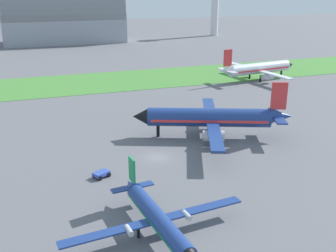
{
  "coord_description": "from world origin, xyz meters",
  "views": [
    {
      "loc": [
        -19.45,
        -60.43,
        27.81
      ],
      "look_at": [
        4.36,
        6.73,
        3.0
      ],
      "focal_mm": 43.01,
      "sensor_mm": 36.0,
      "label": 1
    }
  ],
  "objects": [
    {
      "name": "ground_plane",
      "position": [
        0.0,
        0.0,
        0.0
      ],
      "size": [
        600.0,
        600.0,
        0.0
      ],
      "primitive_type": "plane",
      "color": "slate"
    },
    {
      "name": "grass_taxiway_strip",
      "position": [
        0.0,
        60.52,
        0.04
      ],
      "size": [
        360.0,
        28.0,
        0.08
      ],
      "primitive_type": "cube",
      "color": "#478438",
      "rests_on": "ground_plane"
    },
    {
      "name": "airplane_midfield_jet",
      "position": [
        12.93,
        5.76,
        3.98
      ],
      "size": [
        29.58,
        29.78,
        11.04
      ],
      "rotation": [
        0.0,
        0.0,
        2.76
      ],
      "color": "navy",
      "rests_on": "ground_plane"
    },
    {
      "name": "airplane_parked_jet_far",
      "position": [
        48.06,
        46.56,
        3.72
      ],
      "size": [
        28.75,
        29.21,
        10.34
      ],
      "rotation": [
        0.0,
        0.0,
        0.14
      ],
      "color": "silver",
      "rests_on": "ground_plane"
    },
    {
      "name": "airplane_foreground_turboprop",
      "position": [
        -7.18,
        -21.85,
        2.5
      ],
      "size": [
        22.77,
        19.53,
        6.82
      ],
      "rotation": [
        0.0,
        0.0,
        4.82
      ],
      "color": "navy",
      "rests_on": "ground_plane"
    },
    {
      "name": "baggage_cart_near_gate",
      "position": [
        -10.44,
        -4.33,
        0.57
      ],
      "size": [
        2.92,
        2.65,
        0.9
      ],
      "rotation": [
        0.0,
        0.0,
        3.62
      ],
      "color": "#334FB2",
      "rests_on": "ground_plane"
    },
    {
      "name": "hangar_distant",
      "position": [
        1.32,
        158.96,
        14.47
      ],
      "size": [
        60.02,
        29.28,
        32.42
      ],
      "color": "#9399A3",
      "rests_on": "ground_plane"
    }
  ]
}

